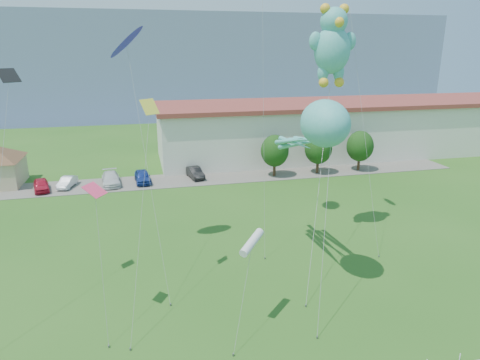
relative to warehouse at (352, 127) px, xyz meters
name	(u,v)px	position (x,y,z in m)	size (l,w,h in m)	color
parking_strip	(197,179)	(-26.00, -9.00, -4.09)	(70.00, 6.00, 0.06)	#59544C
hill_ridge	(158,61)	(-26.00, 76.00, 8.38)	(160.00, 50.00, 25.00)	slate
warehouse	(352,127)	(0.00, 0.00, 0.00)	(61.00, 15.00, 8.20)	beige
tree_near	(275,151)	(-16.00, -10.00, -0.74)	(3.60, 3.60, 5.47)	#3F2B19
tree_mid	(318,149)	(-10.00, -10.00, -0.74)	(3.60, 3.60, 5.47)	#3F2B19
tree_far	(360,146)	(-4.00, -10.00, -0.74)	(3.60, 3.60, 5.47)	#3F2B19
parked_car_red	(41,185)	(-44.25, -9.60, -3.38)	(1.62, 4.03, 1.37)	#B8162E
parked_car_silver	(67,182)	(-41.53, -8.80, -3.45)	(1.30, 3.73, 1.23)	silver
parked_car_white	(111,179)	(-36.49, -8.94, -3.34)	(2.04, 5.01, 1.45)	silver
parked_car_blue	(143,176)	(-32.72, -8.97, -3.30)	(1.79, 4.46, 1.52)	navy
parked_car_black	(195,173)	(-26.16, -8.46, -3.38)	(1.45, 4.15, 1.37)	black
octopus_kite	(316,132)	(-21.41, -35.09, 6.52)	(3.71, 12.66, 12.91)	teal
teddy_bear_kite	(333,44)	(-17.44, -28.36, 12.12)	(7.61, 11.65, 19.21)	teal
small_kite_yellow	(147,133)	(-32.20, -34.09, 6.72)	(2.71, 7.86, 12.80)	yellow
small_kite_black	(6,109)	(-40.19, -33.42, 8.37)	(2.20, 7.63, 14.80)	black
small_kite_white	(252,243)	(-26.82, -39.30, 1.06)	(2.05, 4.03, 5.66)	silver
small_kite_blue	(127,48)	(-33.12, -28.06, 11.83)	(2.63, 9.45, 17.04)	#2327C7
small_kite_pink	(96,205)	(-35.34, -37.08, 3.34)	(1.29, 3.76, 8.67)	#F23560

